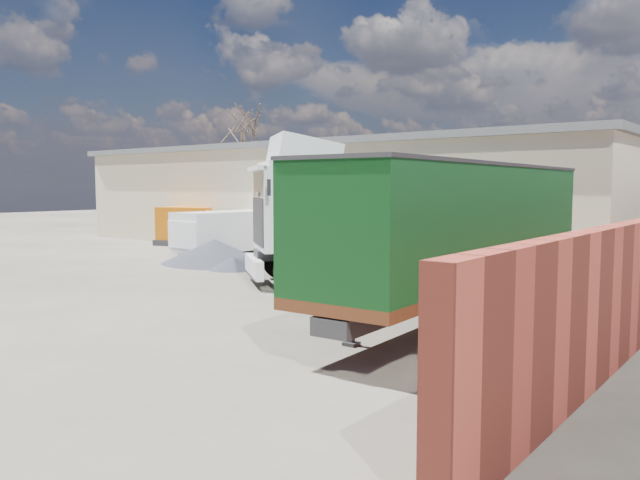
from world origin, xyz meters
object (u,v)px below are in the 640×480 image
Objects in this scene: box_trailer at (464,225)px; orange_skip at (189,229)px; bare_tree at (243,119)px; panel_van at (222,233)px; tractor_unit at (324,221)px.

orange_skip is (-19.65, 8.21, -1.36)m from box_trailer.
panel_van is (10.99, -12.40, -6.89)m from bare_tree.
orange_skip is at bearing -164.06° from tractor_unit.
box_trailer reaches higher than panel_van.
panel_van is (-14.75, 6.01, -1.21)m from box_trailer.
tractor_unit is 1.44× the size of panel_van.
tractor_unit is at bearing -39.69° from orange_skip.
orange_skip is (6.09, -10.20, -7.03)m from bare_tree.
bare_tree is 13.80m from orange_skip.
bare_tree is 32.15m from box_trailer.
tractor_unit is 6.58m from box_trailer.
orange_skip is (-13.56, 5.72, -1.13)m from tractor_unit.
bare_tree is 25.96m from tractor_unit.
tractor_unit is 9.40m from panel_van.
bare_tree reaches higher than tractor_unit.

